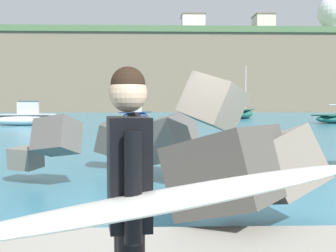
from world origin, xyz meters
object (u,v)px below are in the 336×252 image
object	(u,v)px
boat_near_right	(135,114)
station_building_west	(193,28)
station_building_central	(263,28)
surfer_with_board	(137,205)
radar_dome	(334,14)
boat_near_centre	(245,113)
boat_near_left	(24,117)

from	to	relation	value
boat_near_right	station_building_west	size ratio (longest dim) A/B	0.74
station_building_central	surfer_with_board	bearing A→B (deg)	-104.94
surfer_with_board	radar_dome	distance (m)	103.98
surfer_with_board	boat_near_centre	distance (m)	47.73
boat_near_left	radar_dome	xyz separation A→B (m)	(51.86, 61.26, 21.64)
boat_near_centre	station_building_central	world-z (taller)	station_building_central
radar_dome	station_building_central	bearing A→B (deg)	157.74
boat_near_left	station_building_west	size ratio (longest dim) A/B	0.94
boat_near_left	boat_near_centre	xyz separation A→B (m)	(21.24, 14.70, -0.06)
surfer_with_board	radar_dome	xyz separation A→B (m)	(41.29, 93.09, 21.02)
surfer_with_board	boat_near_left	size ratio (longest dim) A/B	0.36
radar_dome	station_building_west	distance (m)	32.66
surfer_with_board	boat_near_left	bearing A→B (deg)	108.38
boat_near_centre	station_building_central	distance (m)	58.27
station_building_central	radar_dome	bearing A→B (deg)	-22.26
radar_dome	boat_near_centre	bearing A→B (deg)	-123.33
surfer_with_board	boat_near_centre	xyz separation A→B (m)	(10.66, 46.52, -0.68)
boat_near_centre	boat_near_left	bearing A→B (deg)	-145.31
radar_dome	surfer_with_board	bearing A→B (deg)	-113.92
radar_dome	station_building_central	xyz separation A→B (m)	(-14.83, 6.07, -2.32)
radar_dome	station_building_west	xyz separation A→B (m)	(-32.17, 5.02, -2.50)
boat_near_left	station_building_central	xyz separation A→B (m)	(37.03, 67.33, 19.32)
boat_near_right	station_building_west	distance (m)	61.42
surfer_with_board	station_building_west	distance (m)	100.26
surfer_with_board	boat_near_right	size ratio (longest dim) A/B	0.46
surfer_with_board	radar_dome	world-z (taller)	radar_dome
boat_near_right	radar_dome	xyz separation A→B (m)	(43.28, 52.29, 21.60)
radar_dome	station_building_central	distance (m)	16.20
boat_near_right	radar_dome	size ratio (longest dim) A/B	0.46
boat_near_centre	station_building_central	bearing A→B (deg)	73.30
surfer_with_board	boat_near_left	distance (m)	33.54
surfer_with_board	boat_near_left	world-z (taller)	surfer_with_board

